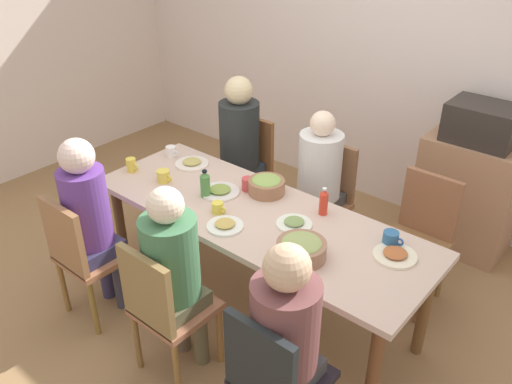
% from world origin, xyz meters
% --- Properties ---
extents(ground_plane, '(7.18, 7.18, 0.00)m').
position_xyz_m(ground_plane, '(0.00, 0.00, 0.00)').
color(ground_plane, '#936E47').
extents(wall_back, '(6.23, 0.12, 2.60)m').
position_xyz_m(wall_back, '(0.00, 1.88, 1.30)').
color(wall_back, silver).
rests_on(wall_back, ground_plane).
extents(dining_table, '(2.28, 0.81, 0.73)m').
position_xyz_m(dining_table, '(0.00, 0.00, 0.66)').
color(dining_table, '#CBAE9C').
rests_on(dining_table, ground_plane).
extents(chair_0, '(0.40, 0.40, 0.90)m').
position_xyz_m(chair_0, '(-0.76, -0.78, 0.51)').
color(chair_0, '#955D3D').
rests_on(chair_0, ground_plane).
extents(person_0, '(0.30, 0.30, 1.26)m').
position_xyz_m(person_0, '(-0.76, -0.69, 0.75)').
color(person_0, '#342F53').
rests_on(person_0, ground_plane).
extents(chair_1, '(0.40, 0.40, 0.90)m').
position_xyz_m(chair_1, '(0.76, -0.78, 0.51)').
color(chair_1, black).
rests_on(chair_1, ground_plane).
extents(person_1, '(0.32, 0.32, 1.22)m').
position_xyz_m(person_1, '(0.76, -0.69, 0.73)').
color(person_1, '#363B47').
rests_on(person_1, ground_plane).
extents(chair_2, '(0.40, 0.40, 0.90)m').
position_xyz_m(chair_2, '(0.76, 0.78, 0.51)').
color(chair_2, brown).
rests_on(chair_2, ground_plane).
extents(chair_3, '(0.40, 0.40, 0.90)m').
position_xyz_m(chair_3, '(-0.76, 0.78, 0.51)').
color(chair_3, brown).
rests_on(chair_3, ground_plane).
extents(person_3, '(0.32, 0.32, 1.28)m').
position_xyz_m(person_3, '(-0.76, 0.69, 0.77)').
color(person_3, '#2F2C53').
rests_on(person_3, ground_plane).
extents(chair_4, '(0.40, 0.40, 0.90)m').
position_xyz_m(chair_4, '(0.00, 0.78, 0.51)').
color(chair_4, '#935E3E').
rests_on(chair_4, ground_plane).
extents(person_4, '(0.31, 0.31, 1.20)m').
position_xyz_m(person_4, '(-0.00, 0.69, 0.72)').
color(person_4, '#443F3E').
rests_on(person_4, ground_plane).
extents(chair_5, '(0.40, 0.40, 0.90)m').
position_xyz_m(chair_5, '(0.00, -0.78, 0.51)').
color(chair_5, '#955C41').
rests_on(chair_5, ground_plane).
extents(person_5, '(0.31, 0.31, 1.21)m').
position_xyz_m(person_5, '(0.00, -0.69, 0.73)').
color(person_5, brown).
rests_on(person_5, ground_plane).
extents(plate_0, '(0.22, 0.22, 0.04)m').
position_xyz_m(plate_0, '(0.26, 0.04, 0.75)').
color(plate_0, white).
rests_on(plate_0, dining_table).
extents(plate_1, '(0.24, 0.24, 0.04)m').
position_xyz_m(plate_1, '(-0.79, 0.21, 0.75)').
color(plate_1, silver).
rests_on(plate_1, dining_table).
extents(plate_2, '(0.24, 0.24, 0.04)m').
position_xyz_m(plate_2, '(0.87, 0.14, 0.75)').
color(plate_2, beige).
rests_on(plate_2, dining_table).
extents(plate_3, '(0.26, 0.26, 0.04)m').
position_xyz_m(plate_3, '(-0.34, 0.04, 0.75)').
color(plate_3, silver).
rests_on(plate_3, dining_table).
extents(plate_4, '(0.22, 0.22, 0.04)m').
position_xyz_m(plate_4, '(-0.04, -0.24, 0.75)').
color(plate_4, white).
rests_on(plate_4, dining_table).
extents(bowl_0, '(0.28, 0.28, 0.12)m').
position_xyz_m(bowl_0, '(0.48, -0.19, 0.79)').
color(bowl_0, '#92674E').
rests_on(bowl_0, dining_table).
extents(bowl_1, '(0.24, 0.24, 0.12)m').
position_xyz_m(bowl_1, '(-0.11, 0.24, 0.79)').
color(bowl_1, '#99674A').
rests_on(bowl_1, dining_table).
extents(cup_0, '(0.13, 0.09, 0.08)m').
position_xyz_m(cup_0, '(-0.75, -0.10, 0.77)').
color(cup_0, '#E8CF4D').
rests_on(cup_0, dining_table).
extents(cup_1, '(0.11, 0.07, 0.07)m').
position_xyz_m(cup_1, '(-0.18, -0.15, 0.77)').
color(cup_1, yellow).
rests_on(cup_1, dining_table).
extents(cup_2, '(0.12, 0.09, 0.08)m').
position_xyz_m(cup_2, '(0.80, 0.23, 0.77)').
color(cup_2, '#2D6294').
rests_on(cup_2, dining_table).
extents(cup_3, '(0.12, 0.08, 0.09)m').
position_xyz_m(cup_3, '(-0.23, 0.19, 0.78)').
color(cup_3, '#C94445').
rests_on(cup_3, dining_table).
extents(cup_4, '(0.11, 0.08, 0.08)m').
position_xyz_m(cup_4, '(-1.00, 0.20, 0.77)').
color(cup_4, white).
rests_on(cup_4, dining_table).
extents(cup_5, '(0.11, 0.07, 0.10)m').
position_xyz_m(cup_5, '(-1.04, -0.14, 0.78)').
color(cup_5, yellow).
rests_on(cup_5, dining_table).
extents(bottle_0, '(0.05, 0.05, 0.18)m').
position_xyz_m(bottle_0, '(0.32, 0.26, 0.82)').
color(bottle_0, red).
rests_on(bottle_0, dining_table).
extents(bottle_1, '(0.07, 0.07, 0.19)m').
position_xyz_m(bottle_1, '(-0.39, -0.05, 0.82)').
color(bottle_1, '#498841').
rests_on(bottle_1, dining_table).
extents(side_cabinet, '(0.70, 0.44, 0.90)m').
position_xyz_m(side_cabinet, '(0.78, 1.58, 0.45)').
color(side_cabinet, '#A97959').
rests_on(side_cabinet, ground_plane).
extents(microwave, '(0.48, 0.36, 0.28)m').
position_xyz_m(microwave, '(0.78, 1.58, 1.04)').
color(microwave, '#2D2824').
rests_on(microwave, side_cabinet).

